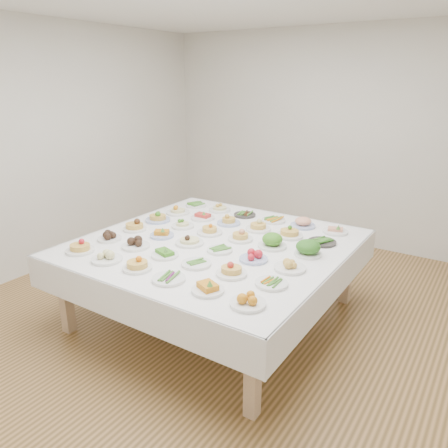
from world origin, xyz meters
The scene contains 38 objects.
room_envelope centered at (0.00, 0.00, 1.83)m, with size 5.02×5.02×2.81m.
display_table centered at (-0.15, -0.12, 0.69)m, with size 2.27×2.27×0.75m.
dish_0 centered at (-0.97, -0.94, 0.81)m, with size 0.24×0.24×0.14m.
dish_1 centered at (-0.64, -0.95, 0.80)m, with size 0.25×0.25×0.11m.
dish_2 centered at (-0.31, -0.94, 0.81)m, with size 0.23×0.23×0.13m.
dish_3 centered at (0.02, -0.96, 0.78)m, with size 0.25×0.24×0.06m.
dish_4 centered at (0.36, -0.95, 0.79)m, with size 0.23×0.23×0.10m.
dish_5 centered at (0.69, -0.96, 0.80)m, with size 0.24×0.24×0.11m.
dish_6 centered at (-0.98, -0.61, 0.79)m, with size 0.22×0.22×0.10m.
dish_7 centered at (-0.65, -0.61, 0.80)m, with size 0.24×0.24×0.11m.
dish_8 centered at (-0.31, -0.62, 0.79)m, with size 0.22×0.22×0.10m.
dish_9 centered at (0.02, -0.63, 0.77)m, with size 0.24×0.24×0.05m.
dish_10 centered at (0.35, -0.63, 0.81)m, with size 0.23×0.23×0.13m.
dish_11 centered at (0.68, -0.61, 0.77)m, with size 0.23×0.23×0.05m.
dish_12 centered at (-0.99, -0.28, 0.81)m, with size 0.22×0.22×0.13m.
dish_13 centered at (-0.64, -0.28, 0.79)m, with size 0.22×0.22×0.10m.
dish_14 centered at (-0.31, -0.29, 0.81)m, with size 0.25×0.25×0.14m.
dish_15 centered at (0.01, -0.28, 0.77)m, with size 0.22×0.22×0.05m.
dish_16 centered at (0.35, -0.29, 0.80)m, with size 0.23×0.23×0.11m.
dish_17 centered at (0.67, -0.29, 0.79)m, with size 0.25×0.25×0.10m.
dish_18 centered at (-0.99, 0.06, 0.81)m, with size 0.25×0.25×0.14m.
dish_19 centered at (-0.65, 0.04, 0.80)m, with size 0.22×0.22×0.11m.
dish_20 centered at (-0.32, 0.04, 0.80)m, with size 0.24×0.24×0.13m.
dish_21 centered at (0.02, 0.05, 0.81)m, with size 0.22×0.22×0.13m.
dish_22 centered at (0.34, 0.05, 0.81)m, with size 0.25×0.25×0.14m.
dish_23 centered at (0.68, 0.05, 0.82)m, with size 0.22×0.22×0.14m.
dish_24 centered at (-0.98, 0.38, 0.82)m, with size 0.28×0.28×0.15m.
dish_25 centered at (-0.64, 0.37, 0.79)m, with size 0.24×0.24×0.10m.
dish_26 centered at (-0.32, 0.38, 0.81)m, with size 0.23×0.23×0.13m.
dish_27 centered at (0.02, 0.38, 0.81)m, with size 0.24×0.24×0.13m.
dish_28 centered at (0.35, 0.38, 0.82)m, with size 0.25×0.25×0.14m.
dish_29 centered at (0.67, 0.38, 0.78)m, with size 0.27×0.25×0.06m.
dish_30 centered at (-0.99, 0.72, 0.77)m, with size 0.23×0.23×0.06m.
dish_31 centered at (-0.65, 0.71, 0.81)m, with size 0.24×0.24×0.12m.
dish_32 centered at (-0.33, 0.71, 0.77)m, with size 0.23×0.23×0.05m.
dish_33 centered at (0.02, 0.70, 0.78)m, with size 0.25×0.24×0.06m.
dish_34 centered at (0.34, 0.71, 0.82)m, with size 0.24×0.24×0.14m.
dish_35 centered at (0.67, 0.72, 0.79)m, with size 0.23×0.23×0.10m.
Camera 1 is at (1.95, -3.16, 2.16)m, focal length 35.00 mm.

